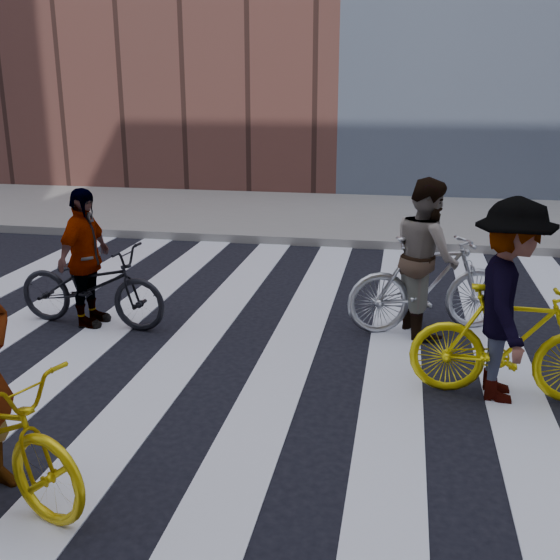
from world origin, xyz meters
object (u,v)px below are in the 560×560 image
(bike_dark_rear, at_px, (91,285))
(bike_yellow_right, at_px, (510,343))
(rider_mid, at_px, (426,256))
(bike_silver_mid, at_px, (429,284))
(rider_rear, at_px, (85,258))
(rider_right, at_px, (509,301))

(bike_dark_rear, bearing_deg, bike_yellow_right, -98.02)
(rider_mid, bearing_deg, bike_silver_mid, -108.59)
(bike_silver_mid, bearing_deg, rider_mid, 71.41)
(bike_dark_rear, bearing_deg, rider_mid, -77.08)
(bike_yellow_right, xyz_separation_m, rider_mid, (-0.72, 1.58, 0.36))
(rider_mid, distance_m, rider_rear, 3.90)
(bike_dark_rear, distance_m, rider_mid, 3.87)
(rider_mid, bearing_deg, bike_yellow_right, -173.99)
(bike_silver_mid, xyz_separation_m, rider_right, (0.62, -1.58, 0.35))
(rider_mid, bearing_deg, rider_right, -175.51)
(bike_silver_mid, relative_size, rider_rear, 1.16)
(bike_yellow_right, xyz_separation_m, rider_rear, (-4.59, 1.04, 0.29))
(bike_silver_mid, height_order, bike_dark_rear, bike_silver_mid)
(bike_dark_rear, bearing_deg, bike_silver_mid, -77.19)
(rider_mid, height_order, rider_right, rider_right)
(rider_rear, bearing_deg, bike_dark_rear, -85.06)
(bike_silver_mid, xyz_separation_m, rider_mid, (-0.05, 0.00, 0.32))
(rider_mid, xyz_separation_m, rider_right, (0.67, -1.58, 0.03))
(bike_yellow_right, relative_size, rider_right, 0.96)
(bike_dark_rear, xyz_separation_m, rider_rear, (-0.05, 0.00, 0.33))
(bike_silver_mid, relative_size, bike_dark_rear, 1.01)
(rider_right, bearing_deg, rider_mid, 25.61)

